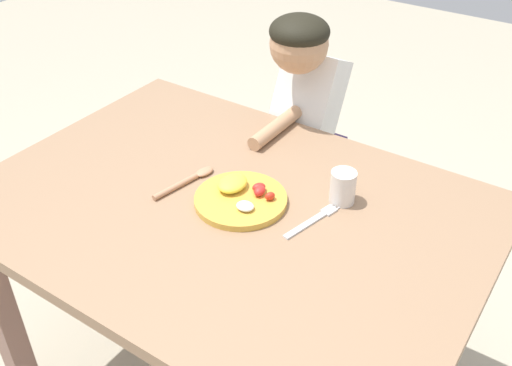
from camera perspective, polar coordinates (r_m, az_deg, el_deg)
name	(u,v)px	position (r m, az deg, el deg)	size (l,w,h in m)	color
dining_table	(228,235)	(1.58, -2.72, -5.05)	(1.31, 0.93, 0.75)	#926F52
plate	(240,197)	(1.51, -1.52, -1.38)	(0.24, 0.24, 0.05)	gold
fork	(314,220)	(1.46, 5.69, -3.57)	(0.07, 0.21, 0.01)	silver
spoon	(189,180)	(1.59, -6.57, 0.31)	(0.06, 0.20, 0.02)	tan
drinking_cup	(343,187)	(1.51, 8.45, -0.39)	(0.07, 0.07, 0.09)	silver
person	(306,144)	(2.03, 4.89, 3.83)	(0.20, 0.44, 1.09)	#4D3966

